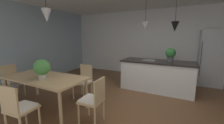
% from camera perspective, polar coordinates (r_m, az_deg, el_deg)
% --- Properties ---
extents(ground_plane, '(10.00, 8.40, 0.04)m').
position_cam_1_polar(ground_plane, '(3.26, 9.80, -19.83)').
color(ground_plane, brown).
extents(wall_back_kitchen, '(10.00, 0.12, 2.70)m').
position_cam_1_polar(wall_back_kitchen, '(6.04, 19.64, 7.09)').
color(wall_back_kitchen, white).
rests_on(wall_back_kitchen, ground_plane).
extents(window_wall_left_glazing, '(0.06, 8.40, 2.70)m').
position_cam_1_polar(window_wall_left_glazing, '(5.58, -33.78, 5.80)').
color(window_wall_left_glazing, '#9EB7C6').
rests_on(window_wall_left_glazing, ground_plane).
extents(dining_table, '(1.89, 0.91, 0.72)m').
position_cam_1_polar(dining_table, '(3.51, -25.62, -6.46)').
color(dining_table, tan).
rests_on(dining_table, ground_plane).
extents(chair_kitchen_end, '(0.43, 0.43, 0.87)m').
position_cam_1_polar(chair_kitchen_end, '(2.70, -7.48, -14.60)').
color(chair_kitchen_end, tan).
rests_on(chair_kitchen_end, ground_plane).
extents(chair_window_end, '(0.40, 0.40, 0.87)m').
position_cam_1_polar(chair_window_end, '(4.65, -35.38, -5.84)').
color(chair_window_end, tan).
rests_on(chair_window_end, ground_plane).
extents(chair_near_right, '(0.44, 0.44, 0.87)m').
position_cam_1_polar(chair_near_right, '(2.82, -33.61, -15.18)').
color(chair_near_right, tan).
rests_on(chair_near_right, ground_plane).
extents(chair_far_right, '(0.40, 0.40, 0.87)m').
position_cam_1_polar(chair_far_right, '(3.82, -11.50, -7.28)').
color(chair_far_right, tan).
rests_on(chair_far_right, ground_plane).
extents(kitchen_island, '(2.09, 0.84, 0.91)m').
position_cam_1_polar(kitchen_island, '(4.48, 17.66, -5.15)').
color(kitchen_island, silver).
rests_on(kitchen_island, ground_plane).
extents(refrigerator, '(0.72, 0.67, 1.84)m').
position_cam_1_polar(refrigerator, '(5.68, 35.27, 1.30)').
color(refrigerator, '#B2B5B7').
rests_on(refrigerator, ground_plane).
extents(pendant_over_table, '(0.21, 0.21, 0.78)m').
position_cam_1_polar(pendant_over_table, '(3.44, -25.02, 16.82)').
color(pendant_over_table, black).
extents(pendant_over_island_main, '(0.24, 0.24, 0.89)m').
position_cam_1_polar(pendant_over_island_main, '(4.43, 13.36, 14.06)').
color(pendant_over_island_main, black).
extents(pendant_over_island_aux, '(0.21, 0.21, 0.95)m').
position_cam_1_polar(pendant_over_island_aux, '(4.30, 24.17, 12.99)').
color(pendant_over_island_aux, black).
extents(potted_plant_on_island, '(0.28, 0.28, 0.40)m').
position_cam_1_polar(potted_plant_on_island, '(4.32, 22.67, 3.01)').
color(potted_plant_on_island, '#4C4C51').
rests_on(potted_plant_on_island, kitchen_island).
extents(potted_plant_on_table, '(0.34, 0.34, 0.42)m').
position_cam_1_polar(potted_plant_on_table, '(3.30, -26.60, -2.14)').
color(potted_plant_on_table, beige).
rests_on(potted_plant_on_table, dining_table).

